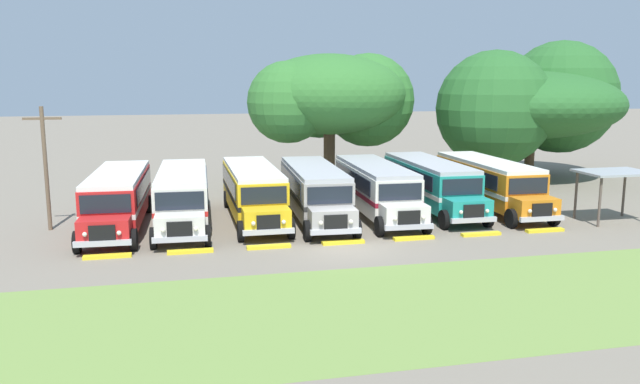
{
  "coord_description": "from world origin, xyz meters",
  "views": [
    {
      "loc": [
        -7.45,
        -26.92,
        7.59
      ],
      "look_at": [
        0.0,
        5.41,
        1.6
      ],
      "focal_mm": 35.64,
      "sensor_mm": 36.0,
      "label": 1
    }
  ],
  "objects_px": {
    "parked_bus_slot_4": "(376,187)",
    "parked_bus_slot_3": "(315,190)",
    "parked_bus_slot_0": "(118,197)",
    "parked_bus_slot_2": "(253,190)",
    "utility_pole": "(46,164)",
    "secondary_tree": "(529,104)",
    "parked_bus_slot_5": "(431,182)",
    "broad_shade_tree": "(332,98)",
    "parked_bus_slot_1": "(183,194)",
    "parked_bus_slot_6": "(489,182)",
    "waiting_shelter": "(614,176)"
  },
  "relations": [
    {
      "from": "parked_bus_slot_2",
      "to": "parked_bus_slot_5",
      "type": "xyz_separation_m",
      "value": [
        10.37,
        0.13,
        0.0
      ]
    },
    {
      "from": "broad_shade_tree",
      "to": "secondary_tree",
      "type": "relative_size",
      "value": 0.79
    },
    {
      "from": "parked_bus_slot_3",
      "to": "parked_bus_slot_4",
      "type": "xyz_separation_m",
      "value": [
        3.54,
        0.1,
        0.0
      ]
    },
    {
      "from": "parked_bus_slot_4",
      "to": "parked_bus_slot_5",
      "type": "relative_size",
      "value": 1.0
    },
    {
      "from": "parked_bus_slot_1",
      "to": "broad_shade_tree",
      "type": "height_order",
      "value": "broad_shade_tree"
    },
    {
      "from": "parked_bus_slot_4",
      "to": "waiting_shelter",
      "type": "relative_size",
      "value": 3.02
    },
    {
      "from": "parked_bus_slot_0",
      "to": "parked_bus_slot_2",
      "type": "bearing_deg",
      "value": 96.2
    },
    {
      "from": "parked_bus_slot_1",
      "to": "parked_bus_slot_2",
      "type": "bearing_deg",
      "value": 99.81
    },
    {
      "from": "parked_bus_slot_0",
      "to": "utility_pole",
      "type": "relative_size",
      "value": 1.75
    },
    {
      "from": "parked_bus_slot_0",
      "to": "secondary_tree",
      "type": "bearing_deg",
      "value": 111.33
    },
    {
      "from": "parked_bus_slot_6",
      "to": "broad_shade_tree",
      "type": "xyz_separation_m",
      "value": [
        -7.05,
        9.74,
        4.64
      ]
    },
    {
      "from": "parked_bus_slot_4",
      "to": "secondary_tree",
      "type": "relative_size",
      "value": 0.71
    },
    {
      "from": "parked_bus_slot_4",
      "to": "parked_bus_slot_3",
      "type": "bearing_deg",
      "value": -86.42
    },
    {
      "from": "parked_bus_slot_0",
      "to": "parked_bus_slot_5",
      "type": "height_order",
      "value": "same"
    },
    {
      "from": "parked_bus_slot_0",
      "to": "parked_bus_slot_4",
      "type": "relative_size",
      "value": 1.0
    },
    {
      "from": "parked_bus_slot_3",
      "to": "parked_bus_slot_0",
      "type": "bearing_deg",
      "value": -88.34
    },
    {
      "from": "parked_bus_slot_4",
      "to": "parked_bus_slot_0",
      "type": "bearing_deg",
      "value": -88.35
    },
    {
      "from": "parked_bus_slot_1",
      "to": "secondary_tree",
      "type": "distance_m",
      "value": 27.97
    },
    {
      "from": "parked_bus_slot_5",
      "to": "parked_bus_slot_6",
      "type": "distance_m",
      "value": 3.48
    },
    {
      "from": "parked_bus_slot_1",
      "to": "parked_bus_slot_4",
      "type": "distance_m",
      "value": 10.58
    },
    {
      "from": "parked_bus_slot_0",
      "to": "parked_bus_slot_4",
      "type": "height_order",
      "value": "same"
    },
    {
      "from": "parked_bus_slot_0",
      "to": "utility_pole",
      "type": "bearing_deg",
      "value": -89.19
    },
    {
      "from": "parked_bus_slot_3",
      "to": "parked_bus_slot_6",
      "type": "bearing_deg",
      "value": 94.25
    },
    {
      "from": "parked_bus_slot_6",
      "to": "waiting_shelter",
      "type": "bearing_deg",
      "value": 46.49
    },
    {
      "from": "parked_bus_slot_2",
      "to": "utility_pole",
      "type": "bearing_deg",
      "value": -87.81
    },
    {
      "from": "parked_bus_slot_5",
      "to": "broad_shade_tree",
      "type": "bearing_deg",
      "value": -157.77
    },
    {
      "from": "parked_bus_slot_2",
      "to": "broad_shade_tree",
      "type": "height_order",
      "value": "broad_shade_tree"
    },
    {
      "from": "parked_bus_slot_1",
      "to": "waiting_shelter",
      "type": "xyz_separation_m",
      "value": [
        22.36,
        -4.53,
        0.87
      ]
    },
    {
      "from": "broad_shade_tree",
      "to": "parked_bus_slot_1",
      "type": "bearing_deg",
      "value": -136.87
    },
    {
      "from": "broad_shade_tree",
      "to": "waiting_shelter",
      "type": "height_order",
      "value": "broad_shade_tree"
    },
    {
      "from": "broad_shade_tree",
      "to": "parked_bus_slot_3",
      "type": "bearing_deg",
      "value": -109.16
    },
    {
      "from": "parked_bus_slot_0",
      "to": "parked_bus_slot_5",
      "type": "distance_m",
      "value": 17.38
    },
    {
      "from": "parked_bus_slot_4",
      "to": "waiting_shelter",
      "type": "xyz_separation_m",
      "value": [
        11.78,
        -4.45,
        0.87
      ]
    },
    {
      "from": "parked_bus_slot_3",
      "to": "parked_bus_slot_5",
      "type": "bearing_deg",
      "value": 99.03
    },
    {
      "from": "parked_bus_slot_0",
      "to": "parked_bus_slot_5",
      "type": "xyz_separation_m",
      "value": [
        17.37,
        0.6,
        0.0
      ]
    },
    {
      "from": "parked_bus_slot_5",
      "to": "secondary_tree",
      "type": "distance_m",
      "value": 15.51
    },
    {
      "from": "parked_bus_slot_5",
      "to": "utility_pole",
      "type": "xyz_separation_m",
      "value": [
        -20.74,
        -0.5,
        1.76
      ]
    },
    {
      "from": "parked_bus_slot_2",
      "to": "utility_pole",
      "type": "height_order",
      "value": "utility_pole"
    },
    {
      "from": "parked_bus_slot_1",
      "to": "parked_bus_slot_2",
      "type": "distance_m",
      "value": 3.79
    },
    {
      "from": "secondary_tree",
      "to": "parked_bus_slot_2",
      "type": "bearing_deg",
      "value": -156.69
    },
    {
      "from": "utility_pole",
      "to": "broad_shade_tree",
      "type": "bearing_deg",
      "value": 29.64
    },
    {
      "from": "parked_bus_slot_1",
      "to": "parked_bus_slot_0",
      "type": "bearing_deg",
      "value": -87.91
    },
    {
      "from": "parked_bus_slot_5",
      "to": "utility_pole",
      "type": "distance_m",
      "value": 20.82
    },
    {
      "from": "parked_bus_slot_5",
      "to": "broad_shade_tree",
      "type": "height_order",
      "value": "broad_shade_tree"
    },
    {
      "from": "parked_bus_slot_6",
      "to": "utility_pole",
      "type": "bearing_deg",
      "value": -89.35
    },
    {
      "from": "parked_bus_slot_2",
      "to": "parked_bus_slot_3",
      "type": "height_order",
      "value": "same"
    },
    {
      "from": "parked_bus_slot_0",
      "to": "parked_bus_slot_1",
      "type": "height_order",
      "value": "same"
    },
    {
      "from": "parked_bus_slot_3",
      "to": "parked_bus_slot_6",
      "type": "xyz_separation_m",
      "value": [
        10.54,
        0.28,
        0.0
      ]
    },
    {
      "from": "parked_bus_slot_6",
      "to": "parked_bus_slot_3",
      "type": "bearing_deg",
      "value": -87.81
    },
    {
      "from": "parked_bus_slot_2",
      "to": "parked_bus_slot_6",
      "type": "bearing_deg",
      "value": 88.59
    }
  ]
}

